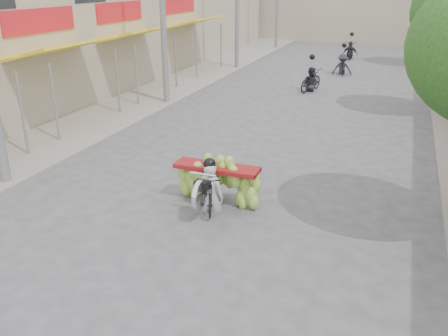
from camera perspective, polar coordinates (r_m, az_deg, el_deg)
ground at (r=8.26m, az=-11.34°, el=-15.25°), size 120.00×120.00×0.00m
sidewalk_left at (r=23.63m, az=-7.05°, el=9.80°), size 4.00×60.00×0.12m
shophouse_row_left at (r=25.09m, az=-19.11°, el=16.31°), size 9.77×40.00×6.00m
utility_pole_mid at (r=19.75m, az=-7.43°, el=19.06°), size 0.60×0.24×8.00m
street_tree_far at (r=31.55m, az=24.84°, el=17.89°), size 3.40×3.40×5.25m
banana_motorbike at (r=10.79m, az=-1.29°, el=-1.16°), size 2.20×1.78×2.12m
bg_motorbike_a at (r=22.81m, az=10.41°, el=10.88°), size 1.11×1.89×1.95m
bg_motorbike_b at (r=27.25m, az=14.13°, el=12.62°), size 1.15×1.67×1.95m
bg_motorbike_c at (r=32.96m, az=14.99°, el=13.89°), size 1.00×1.84×1.95m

